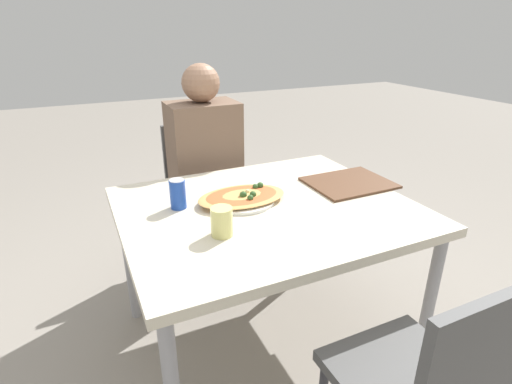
{
  "coord_description": "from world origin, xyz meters",
  "views": [
    {
      "loc": [
        -0.69,
        -1.37,
        1.44
      ],
      "look_at": [
        -0.04,
        0.03,
        0.78
      ],
      "focal_mm": 28.0,
      "sensor_mm": 36.0,
      "label": 1
    }
  ],
  "objects": [
    {
      "name": "drink_glass",
      "position": [
        -0.26,
        -0.16,
        0.78
      ],
      "size": [
        0.08,
        0.08,
        0.11
      ],
      "color": "#E0DB7F",
      "rests_on": "dining_table"
    },
    {
      "name": "soda_can",
      "position": [
        -0.34,
        0.14,
        0.79
      ],
      "size": [
        0.07,
        0.07,
        0.12
      ],
      "color": "#1E47B2",
      "rests_on": "dining_table"
    },
    {
      "name": "dining_table",
      "position": [
        0.0,
        0.0,
        0.66
      ],
      "size": [
        1.2,
        1.0,
        0.72
      ],
      "color": "beige",
      "rests_on": "ground_plane"
    },
    {
      "name": "chair_far_seated",
      "position": [
        -0.04,
        0.83,
        0.51
      ],
      "size": [
        0.4,
        0.4,
        0.88
      ],
      "rotation": [
        0.0,
        0.0,
        3.14
      ],
      "color": "#4C4C4C",
      "rests_on": "ground_plane"
    },
    {
      "name": "serving_tray",
      "position": [
        0.47,
        0.05,
        0.73
      ],
      "size": [
        0.38,
        0.31,
        0.01
      ],
      "color": "brown",
      "rests_on": "dining_table"
    },
    {
      "name": "pizza_main",
      "position": [
        -0.08,
        0.08,
        0.74
      ],
      "size": [
        0.39,
        0.28,
        0.06
      ],
      "color": "white",
      "rests_on": "dining_table"
    },
    {
      "name": "chair_near_camera",
      "position": [
        0.09,
        -0.83,
        0.51
      ],
      "size": [
        0.4,
        0.4,
        0.88
      ],
      "color": "#4C4C4C",
      "rests_on": "ground_plane"
    },
    {
      "name": "person_seated",
      "position": [
        -0.04,
        0.72,
        0.73
      ],
      "size": [
        0.38,
        0.29,
        1.24
      ],
      "rotation": [
        0.0,
        0.0,
        3.14
      ],
      "color": "#2D2D38",
      "rests_on": "ground_plane"
    },
    {
      "name": "ground_plane",
      "position": [
        0.0,
        0.0,
        0.0
      ],
      "size": [
        14.0,
        14.0,
        0.0
      ],
      "primitive_type": "plane",
      "color": "gray"
    }
  ]
}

